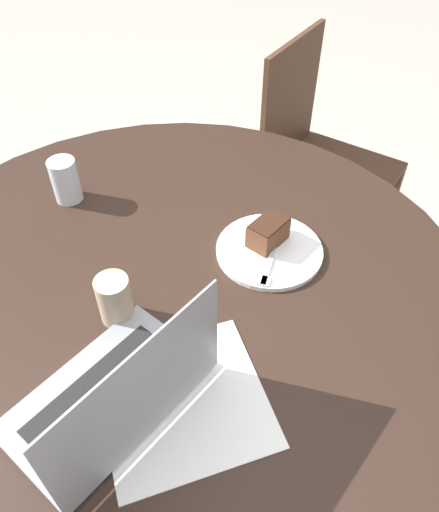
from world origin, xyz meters
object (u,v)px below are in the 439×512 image
(coffee_glass, at_px, (115,299))
(laptop, at_px, (116,396))
(plate, at_px, (269,250))
(chair, at_px, (316,162))

(coffee_glass, xyz_separation_m, laptop, (0.12, 0.17, -0.01))
(plate, relative_size, coffee_glass, 2.29)
(chair, height_order, laptop, laptop)
(chair, xyz_separation_m, laptop, (1.16, 0.43, 0.30))
(chair, xyz_separation_m, plate, (0.68, 0.35, 0.26))
(coffee_glass, height_order, laptop, laptop)
(coffee_glass, distance_m, laptop, 0.21)
(plate, bearing_deg, chair, -152.53)
(plate, bearing_deg, coffee_glass, -13.99)
(plate, distance_m, laptop, 0.48)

